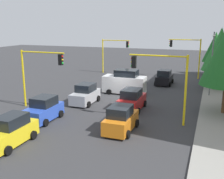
{
  "coord_description": "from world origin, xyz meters",
  "views": [
    {
      "loc": [
        26.88,
        9.22,
        7.79
      ],
      "look_at": [
        1.32,
        -0.24,
        1.2
      ],
      "focal_mm": 43.59,
      "sensor_mm": 36.0,
      "label": 1
    }
  ],
  "objects": [
    {
      "name": "lane_arrow_near",
      "position": [
        11.51,
        -3.0,
        0.01
      ],
      "size": [
        2.4,
        1.1,
        1.1
      ],
      "color": "silver",
      "rests_on": "ground"
    },
    {
      "name": "traffic_signal_near_left",
      "position": [
        6.0,
        5.68,
        3.94
      ],
      "size": [
        0.36,
        4.59,
        5.55
      ],
      "color": "yellow",
      "rests_on": "ground"
    },
    {
      "name": "traffic_signal_far_left",
      "position": [
        -14.0,
        5.7,
        4.05
      ],
      "size": [
        0.36,
        4.59,
        5.72
      ],
      "color": "yellow",
      "rests_on": "ground"
    },
    {
      "name": "tree_roadside_far",
      "position": [
        -18.0,
        9.5,
        4.35
      ],
      "size": [
        3.65,
        3.65,
        6.65
      ],
      "color": "brown",
      "rests_on": "ground"
    },
    {
      "name": "car_blue",
      "position": [
        8.78,
        -3.52,
        0.9
      ],
      "size": [
        3.69,
        2.11,
        1.98
      ],
      "color": "blue",
      "rests_on": "ground"
    },
    {
      "name": "delivery_van_white",
      "position": [
        -2.0,
        0.06,
        1.28
      ],
      "size": [
        2.22,
        4.8,
        2.77
      ],
      "color": "white",
      "rests_on": "ground"
    },
    {
      "name": "car_yellow",
      "position": [
        13.55,
        -2.85,
        0.9
      ],
      "size": [
        4.09,
        1.95,
        1.98
      ],
      "color": "yellow",
      "rests_on": "ground"
    },
    {
      "name": "car_black",
      "position": [
        -8.39,
        3.51,
        0.9
      ],
      "size": [
        3.7,
        2.09,
        1.98
      ],
      "color": "black",
      "rests_on": "ground"
    },
    {
      "name": "car_orange",
      "position": [
        8.83,
        3.23,
        0.9
      ],
      "size": [
        3.75,
        2.02,
        1.98
      ],
      "color": "orange",
      "rests_on": "ground"
    },
    {
      "name": "car_silver",
      "position": [
        3.1,
        -2.44,
        0.9
      ],
      "size": [
        3.77,
        2.06,
        1.98
      ],
      "color": "#B2B5BA",
      "rests_on": "ground"
    },
    {
      "name": "tree_roadside_mid",
      "position": [
        -8.0,
        10.0,
        4.86
      ],
      "size": [
        4.06,
        4.06,
        7.41
      ],
      "color": "brown",
      "rests_on": "ground"
    },
    {
      "name": "car_red",
      "position": [
        3.44,
        2.51,
        0.9
      ],
      "size": [
        4.01,
        2.12,
        1.98
      ],
      "color": "red",
      "rests_on": "ground"
    },
    {
      "name": "traffic_signal_near_right",
      "position": [
        6.0,
        -5.66,
        3.86
      ],
      "size": [
        0.36,
        4.59,
        5.44
      ],
      "color": "yellow",
      "rests_on": "ground"
    },
    {
      "name": "sidewalk_kerb",
      "position": [
        -5.0,
        10.5,
        0.07
      ],
      "size": [
        80.0,
        4.0,
        0.15
      ],
      "primitive_type": "cube",
      "color": "gray",
      "rests_on": "ground"
    },
    {
      "name": "ground_plane",
      "position": [
        0.0,
        0.0,
        0.0
      ],
      "size": [
        120.0,
        120.0,
        0.0
      ],
      "primitive_type": "plane",
      "color": "#353538"
    },
    {
      "name": "street_lamp_curbside",
      "position": [
        -3.61,
        9.2,
        4.35
      ],
      "size": [
        2.15,
        0.28,
        7.0
      ],
      "color": "slate",
      "rests_on": "ground"
    },
    {
      "name": "traffic_signal_far_right",
      "position": [
        -14.0,
        -5.66,
        3.85
      ],
      "size": [
        0.36,
        4.59,
        5.42
      ],
      "color": "yellow",
      "rests_on": "ground"
    }
  ]
}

